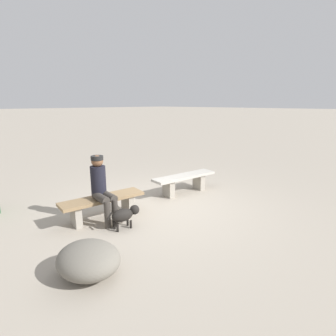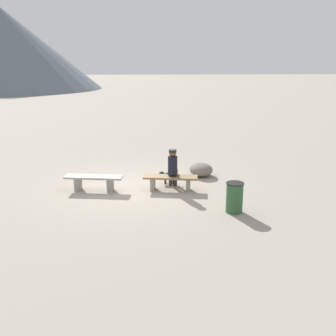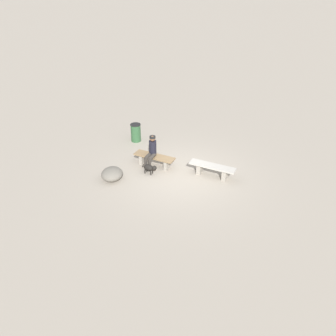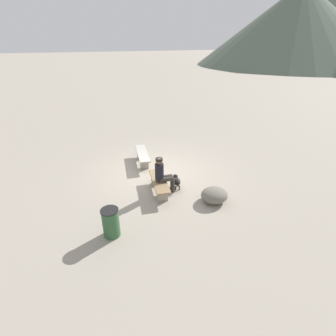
{
  "view_description": "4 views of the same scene",
  "coord_description": "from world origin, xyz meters",
  "px_view_note": "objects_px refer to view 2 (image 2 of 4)",
  "views": [
    {
      "loc": [
        3.95,
        3.98,
        2.23
      ],
      "look_at": [
        -1.37,
        -1.08,
        0.48
      ],
      "focal_mm": 29.47,
      "sensor_mm": 36.0,
      "label": 1
    },
    {
      "loc": [
        0.31,
        -11.38,
        3.79
      ],
      "look_at": [
        1.16,
        0.53,
        0.43
      ],
      "focal_mm": 40.65,
      "sensor_mm": 36.0,
      "label": 2
    },
    {
      "loc": [
        -3.01,
        11.3,
        7.13
      ],
      "look_at": [
        0.42,
        0.21,
        0.37
      ],
      "focal_mm": 38.85,
      "sensor_mm": 36.0,
      "label": 3
    },
    {
      "loc": [
        7.91,
        -2.81,
        4.58
      ],
      "look_at": [
        0.42,
        0.2,
        0.41
      ],
      "focal_mm": 26.78,
      "sensor_mm": 36.0,
      "label": 4
    }
  ],
  "objects_px": {
    "bench_right": "(170,180)",
    "bench_left": "(94,180)",
    "seated_person": "(173,166)",
    "dog": "(168,176)",
    "boulder": "(201,170)",
    "trash_bin": "(234,197)"
  },
  "relations": [
    {
      "from": "bench_left",
      "to": "seated_person",
      "type": "distance_m",
      "value": 2.42
    },
    {
      "from": "dog",
      "to": "trash_bin",
      "type": "relative_size",
      "value": 0.79
    },
    {
      "from": "trash_bin",
      "to": "boulder",
      "type": "bearing_deg",
      "value": 96.09
    },
    {
      "from": "bench_right",
      "to": "trash_bin",
      "type": "xyz_separation_m",
      "value": [
        1.52,
        -1.87,
        0.09
      ]
    },
    {
      "from": "seated_person",
      "to": "bench_left",
      "type": "bearing_deg",
      "value": -173.98
    },
    {
      "from": "bench_right",
      "to": "trash_bin",
      "type": "height_order",
      "value": "trash_bin"
    },
    {
      "from": "bench_left",
      "to": "dog",
      "type": "xyz_separation_m",
      "value": [
        2.28,
        0.53,
        -0.06
      ]
    },
    {
      "from": "dog",
      "to": "trash_bin",
      "type": "distance_m",
      "value": 2.95
    },
    {
      "from": "bench_right",
      "to": "bench_left",
      "type": "bearing_deg",
      "value": -173.79
    },
    {
      "from": "seated_person",
      "to": "trash_bin",
      "type": "relative_size",
      "value": 1.59
    },
    {
      "from": "seated_person",
      "to": "dog",
      "type": "bearing_deg",
      "value": 107.69
    },
    {
      "from": "bench_left",
      "to": "dog",
      "type": "distance_m",
      "value": 2.34
    },
    {
      "from": "bench_left",
      "to": "trash_bin",
      "type": "bearing_deg",
      "value": -18.3
    },
    {
      "from": "bench_right",
      "to": "trash_bin",
      "type": "distance_m",
      "value": 2.41
    },
    {
      "from": "dog",
      "to": "boulder",
      "type": "bearing_deg",
      "value": -135.34
    },
    {
      "from": "seated_person",
      "to": "boulder",
      "type": "distance_m",
      "value": 1.78
    },
    {
      "from": "bench_right",
      "to": "boulder",
      "type": "xyz_separation_m",
      "value": [
        1.16,
        1.42,
        -0.09
      ]
    },
    {
      "from": "bench_right",
      "to": "seated_person",
      "type": "relative_size",
      "value": 1.32
    },
    {
      "from": "seated_person",
      "to": "boulder",
      "type": "xyz_separation_m",
      "value": [
        1.09,
        1.32,
        -0.5
      ]
    },
    {
      "from": "bench_right",
      "to": "trash_bin",
      "type": "relative_size",
      "value": 2.1
    },
    {
      "from": "bench_right",
      "to": "seated_person",
      "type": "xyz_separation_m",
      "value": [
        0.08,
        0.1,
        0.4
      ]
    },
    {
      "from": "bench_right",
      "to": "seated_person",
      "type": "height_order",
      "value": "seated_person"
    }
  ]
}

